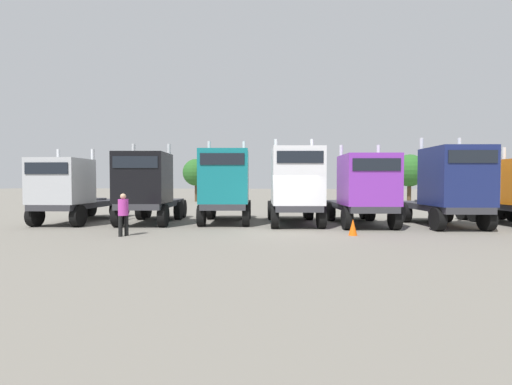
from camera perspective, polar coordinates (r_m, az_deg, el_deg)
The scene contains 12 objects.
ground at distance 15.91m, azimuth 5.39°, elevation -6.24°, with size 200.00×200.00×0.00m, color slate.
semi_truck_silver at distance 20.92m, azimuth -27.74°, elevation 0.28°, with size 3.01×6.61×3.97m.
semi_truck_black at distance 19.07m, azimuth -17.16°, elevation 0.82°, with size 3.29×6.09×4.25m.
semi_truck_teal at distance 18.49m, azimuth -4.96°, elevation 1.08°, with size 3.26×6.01×4.41m.
semi_truck_white at distance 17.83m, azimuth 6.40°, elevation 1.12°, with size 3.29×6.41×4.45m.
semi_truck_purple at distance 18.11m, azimuth 17.02°, elevation 0.49°, with size 3.23×6.33×4.09m.
semi_truck_navy at distance 19.20m, azimuth 28.81°, elevation 0.93°, with size 3.24×6.06×4.41m.
visitor_with_camera at distance 15.27m, azimuth -20.66°, elevation -2.89°, with size 0.54×0.54×1.73m.
traffic_cone_near at distance 15.09m, azimuth 15.39°, elevation -5.43°, with size 0.36×0.36×0.68m, color #F2590C.
oak_far_left at distance 40.26m, azimuth -9.63°, elevation 3.20°, with size 3.03×3.03×4.80m.
oak_far_centre at distance 34.62m, azimuth 8.78°, elevation 3.36°, with size 2.89×2.89×4.68m.
oak_far_right at distance 35.74m, azimuth 23.55°, elevation 3.25°, with size 2.98×2.98×4.77m.
Camera 1 is at (0.57, -15.75, 2.19)m, focal length 24.75 mm.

